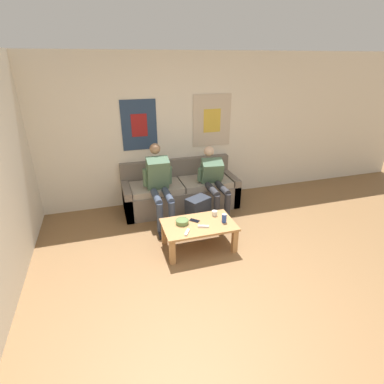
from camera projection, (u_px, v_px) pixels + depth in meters
name	position (u px, v px, depth m)	size (l,w,h in m)	color
ground_plane	(242.00, 315.00, 3.10)	(18.00, 18.00, 0.00)	brown
wall_back	(172.00, 131.00, 5.17)	(10.00, 0.07, 2.55)	silver
couch	(180.00, 192.00, 5.26)	(1.97, 0.75, 0.79)	#70665B
coffee_table	(199.00, 228.00, 4.08)	(0.98, 0.60, 0.38)	#B27F4C
person_seated_adult	(159.00, 183.00, 4.66)	(0.47, 0.93, 1.22)	#384256
person_seated_teen	(214.00, 180.00, 4.92)	(0.47, 0.93, 1.10)	#2D2D33
backpack	(198.00, 212.00, 4.69)	(0.42, 0.37, 0.46)	#282D38
ceramic_bowl	(182.00, 221.00, 4.05)	(0.18, 0.18, 0.06)	#607F47
pillar_candle	(214.00, 213.00, 4.26)	(0.08, 0.08, 0.08)	silver
drink_can_blue	(224.00, 218.00, 4.07)	(0.07, 0.07, 0.12)	#28479E
game_controller_near_left	(203.00, 226.00, 3.97)	(0.15, 0.08, 0.03)	white
game_controller_near_right	(187.00, 232.00, 3.83)	(0.10, 0.14, 0.03)	white
cell_phone	(194.00, 221.00, 4.12)	(0.14, 0.14, 0.01)	black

